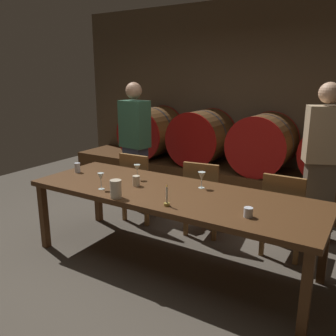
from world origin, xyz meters
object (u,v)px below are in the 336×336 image
object	(u,v)px
dining_table	(171,197)
chair_left	(139,184)
cup_center	(136,181)
guest_left	(135,145)
cup_left	(77,168)
pitcher	(116,189)
wine_glass_right	(202,176)
wine_barrel_center_right	(263,144)
guest_right	(321,163)
chair_right	(284,211)
wine_glass_center	(137,168)
candle_center	(167,200)
wine_barrel_far_left	(151,132)
wine_barrel_center_left	(202,137)
wine_glass_left	(101,177)
cup_right	(248,212)
chair_center	(203,195)

from	to	relation	value
dining_table	chair_left	world-z (taller)	chair_left
chair_left	cup_center	xyz separation A→B (m)	(0.51, -0.73, 0.31)
guest_left	cup_left	xyz separation A→B (m)	(-0.03, -1.04, -0.08)
pitcher	wine_glass_right	world-z (taller)	pitcher
wine_glass_right	wine_barrel_center_right	bearing A→B (deg)	90.11
guest_right	chair_left	bearing A→B (deg)	-6.47
dining_table	cup_center	xyz separation A→B (m)	(-0.38, -0.04, 0.11)
chair_left	chair_right	size ratio (longest dim) A/B	1.00
wine_glass_center	candle_center	bearing A→B (deg)	-36.36
wine_barrel_center_right	wine_glass_right	xyz separation A→B (m)	(0.00, -1.98, 0.01)
wine_barrel_far_left	wine_barrel_center_right	distance (m)	1.93
wine_glass_center	pitcher	bearing A→B (deg)	-72.29
wine_barrel_center_left	guest_right	bearing A→B (deg)	-26.47
wine_glass_left	guest_right	bearing A→B (deg)	42.59
wine_barrel_center_right	candle_center	size ratio (longest dim) A/B	4.43
wine_glass_left	cup_right	xyz separation A→B (m)	(1.42, 0.08, -0.08)
chair_center	cup_left	bearing A→B (deg)	23.27
wine_barrel_far_left	dining_table	world-z (taller)	wine_barrel_far_left
chair_right	cup_right	bearing A→B (deg)	85.73
cup_center	guest_left	bearing A→B (deg)	127.11
wine_barrel_far_left	cup_center	distance (m)	2.62
wine_barrel_far_left	chair_left	bearing A→B (deg)	-60.91
wine_glass_right	chair_right	bearing A→B (deg)	34.98
wine_barrel_center_right	guest_right	size ratio (longest dim) A/B	0.49
chair_center	chair_right	bearing A→B (deg)	170.97
candle_center	pitcher	world-z (taller)	candle_center
guest_right	cup_center	bearing A→B (deg)	18.77
wine_barrel_center_left	cup_center	size ratio (longest dim) A/B	8.35
wine_barrel_far_left	guest_left	distance (m)	1.27
dining_table	chair_center	xyz separation A→B (m)	(-0.02, 0.74, -0.20)
pitcher	cup_center	bearing A→B (deg)	98.59
wine_barrel_center_left	dining_table	size ratio (longest dim) A/B	0.30
cup_right	pitcher	bearing A→B (deg)	-170.36
pitcher	wine_glass_left	distance (m)	0.30
chair_center	cup_right	xyz separation A→B (m)	(0.84, -0.96, 0.30)
chair_right	guest_right	xyz separation A→B (m)	(0.22, 0.56, 0.41)
wine_barrel_center_right	chair_center	world-z (taller)	wine_barrel_center_right
chair_right	cup_left	distance (m)	2.26
wine_barrel_center_left	chair_left	bearing A→B (deg)	-94.27
wine_barrel_far_left	candle_center	size ratio (longest dim) A/B	4.43
wine_barrel_center_left	wine_glass_center	bearing A→B (deg)	-82.49
candle_center	wine_glass_right	size ratio (longest dim) A/B	1.18
dining_table	candle_center	size ratio (longest dim) A/B	14.75
wine_barrel_center_left	wine_barrel_center_right	world-z (taller)	same
dining_table	candle_center	world-z (taller)	candle_center
wine_barrel_far_left	pitcher	bearing A→B (deg)	-61.82
guest_left	guest_right	xyz separation A→B (m)	(2.32, 0.21, 0.01)
chair_right	wine_glass_center	distance (m)	1.55
guest_left	wine_glass_right	xyz separation A→B (m)	(1.41, -0.82, -0.02)
wine_barrel_far_left	cup_right	size ratio (longest dim) A/B	11.07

